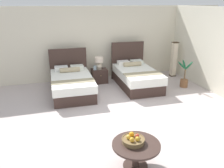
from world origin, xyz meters
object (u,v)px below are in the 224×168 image
at_px(coffee_table, 136,149).
at_px(floor_lamp_corner, 174,59).
at_px(bed_near_corner, 136,76).
at_px(potted_palm, 184,79).
at_px(bed_near_window, 72,83).
at_px(nightstand, 99,76).
at_px(table_lamp, 99,62).
at_px(fruit_bowl, 133,140).
at_px(vase, 95,68).

relative_size(coffee_table, floor_lamp_corner, 0.63).
height_order(bed_near_corner, potted_palm, bed_near_corner).
bearing_deg(bed_near_window, nightstand, 33.28).
height_order(nightstand, potted_palm, potted_palm).
bearing_deg(bed_near_window, table_lamp, 34.04).
xyz_separation_m(bed_near_corner, floor_lamp_corner, (1.78, 0.65, 0.31)).
height_order(bed_near_corner, coffee_table, bed_near_corner).
height_order(coffee_table, fruit_bowl, fruit_bowl).
bearing_deg(table_lamp, vase, -159.45).
height_order(bed_near_corner, floor_lamp_corner, bed_near_corner).
bearing_deg(fruit_bowl, table_lamp, 83.86).
bearing_deg(floor_lamp_corner, bed_near_corner, -160.03).
bearing_deg(bed_near_window, coffee_table, -80.71).
relative_size(bed_near_corner, coffee_table, 2.53).
height_order(bed_near_corner, nightstand, bed_near_corner).
bearing_deg(nightstand, vase, -165.98).
bearing_deg(floor_lamp_corner, table_lamp, 178.82).
distance_m(bed_near_window, floor_lamp_corner, 3.99).
distance_m(nightstand, fruit_bowl, 4.41).
bearing_deg(floor_lamp_corner, vase, -179.99).
bearing_deg(fruit_bowl, potted_palm, 45.75).
bearing_deg(potted_palm, fruit_bowl, -134.25).
distance_m(vase, floor_lamp_corner, 3.03).
distance_m(bed_near_corner, fruit_bowl, 4.01).
height_order(vase, fruit_bowl, vase).
height_order(floor_lamp_corner, potted_palm, floor_lamp_corner).
height_order(bed_near_window, bed_near_corner, bed_near_corner).
bearing_deg(vase, floor_lamp_corner, 0.01).
bearing_deg(floor_lamp_corner, nightstand, 179.22).
xyz_separation_m(table_lamp, coffee_table, (-0.44, -4.44, -0.40)).
height_order(table_lamp, potted_palm, table_lamp).
xyz_separation_m(nightstand, vase, (-0.16, -0.04, 0.31)).
relative_size(fruit_bowl, floor_lamp_corner, 0.30).
bearing_deg(potted_palm, floor_lamp_corner, 76.95).
relative_size(bed_near_window, potted_palm, 2.29).
bearing_deg(floor_lamp_corner, potted_palm, -103.05).
distance_m(bed_near_window, nightstand, 1.25).
bearing_deg(nightstand, bed_near_corner, -32.00).
xyz_separation_m(bed_near_window, floor_lamp_corner, (3.92, 0.65, 0.33)).
distance_m(bed_near_corner, vase, 1.43).
relative_size(bed_near_window, fruit_bowl, 5.35).
height_order(nightstand, coffee_table, nightstand).
distance_m(table_lamp, floor_lamp_corner, 2.88).
relative_size(bed_near_corner, vase, 14.35).
relative_size(bed_near_corner, potted_palm, 2.27).
relative_size(nightstand, floor_lamp_corner, 0.41).
xyz_separation_m(coffee_table, floor_lamp_corner, (3.31, 4.38, 0.30)).
bearing_deg(nightstand, coffee_table, -95.62).
relative_size(bed_near_window, vase, 14.51).
bearing_deg(floor_lamp_corner, fruit_bowl, -127.67).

